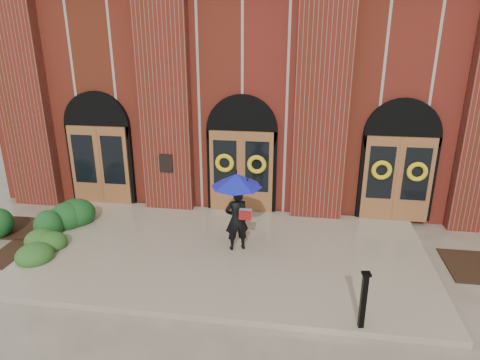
# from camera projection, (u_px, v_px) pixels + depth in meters

# --- Properties ---
(ground) EXTENTS (90.00, 90.00, 0.00)m
(ground) POSITION_uv_depth(u_px,v_px,m) (225.00, 259.00, 10.75)
(ground) COLOR gray
(ground) RESTS_ON ground
(landing) EXTENTS (10.00, 5.30, 0.15)m
(landing) POSITION_uv_depth(u_px,v_px,m) (226.00, 253.00, 10.87)
(landing) COLOR gray
(landing) RESTS_ON ground
(church_building) EXTENTS (16.20, 12.53, 7.00)m
(church_building) POSITION_uv_depth(u_px,v_px,m) (263.00, 78.00, 17.76)
(church_building) COLOR maroon
(church_building) RESTS_ON ground
(man_with_umbrella) EXTENTS (1.66, 1.66, 2.02)m
(man_with_umbrella) POSITION_uv_depth(u_px,v_px,m) (237.00, 197.00, 10.47)
(man_with_umbrella) COLOR black
(man_with_umbrella) RESTS_ON landing
(metal_post) EXTENTS (0.18, 0.18, 1.17)m
(metal_post) POSITION_uv_depth(u_px,v_px,m) (363.00, 299.00, 7.88)
(metal_post) COLOR black
(metal_post) RESTS_ON landing
(hedge_wall_left) EXTENTS (3.02, 1.21, 0.77)m
(hedge_wall_left) POSITION_uv_depth(u_px,v_px,m) (50.00, 219.00, 12.09)
(hedge_wall_left) COLOR #17471B
(hedge_wall_left) RESTS_ON ground
(hedge_front_left) EXTENTS (1.43, 1.23, 0.51)m
(hedge_front_left) POSITION_uv_depth(u_px,v_px,m) (23.00, 247.00, 10.82)
(hedge_front_left) COLOR #28551D
(hedge_front_left) RESTS_ON ground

